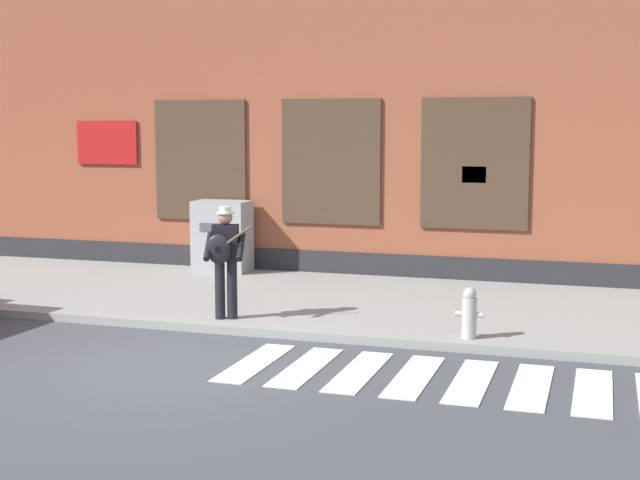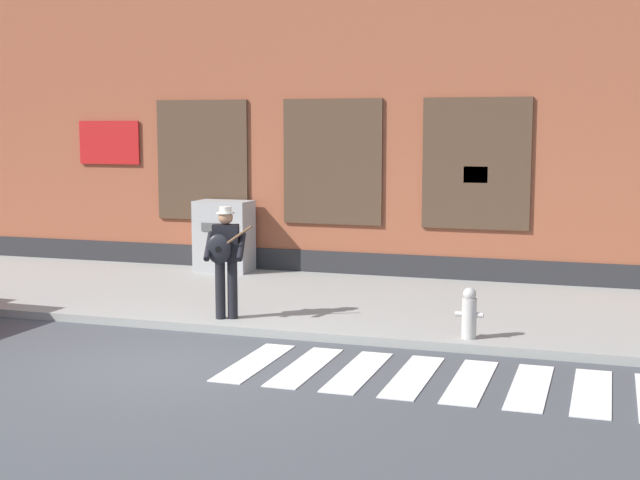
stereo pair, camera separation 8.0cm
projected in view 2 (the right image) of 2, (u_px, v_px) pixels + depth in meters
The scene contains 7 objects.
ground_plane at pixel (173, 365), 11.15m from camera, with size 160.00×160.00×0.00m, color #424449.
sidewalk at pixel (289, 299), 15.11m from camera, with size 28.00×4.98×0.12m.
building_backdrop at pixel (361, 94), 18.88m from camera, with size 28.00×4.06×7.32m.
crosswalk at pixel (441, 379), 10.52m from camera, with size 5.20×1.90×0.01m.
busker at pixel (225, 255), 13.15m from camera, with size 0.78×0.65×1.68m.
utility_box at pixel (224, 236), 17.59m from camera, with size 1.08×0.69×1.40m.
fire_hydrant at pixel (469, 313), 12.00m from camera, with size 0.38×0.20×0.70m.
Camera 2 is at (5.13, -9.75, 2.97)m, focal length 50.00 mm.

